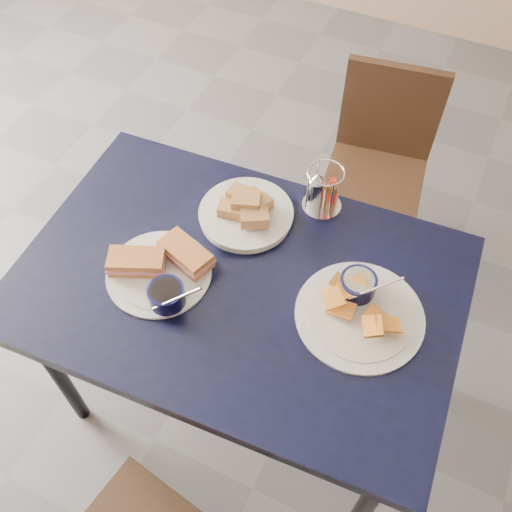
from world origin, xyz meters
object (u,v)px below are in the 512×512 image
at_px(chair_far, 383,154).
at_px(condiment_caddy, 322,191).
at_px(dining_table, 239,295).
at_px(bread_basket, 246,212).
at_px(sandwich_plate, 162,270).
at_px(plantain_plate, 359,306).

xyz_separation_m(chair_far, condiment_caddy, (-0.05, -0.61, 0.37)).
height_order(dining_table, bread_basket, bread_basket).
bearing_deg(dining_table, sandwich_plate, -158.71).
relative_size(dining_table, sandwich_plate, 3.83).
height_order(chair_far, sandwich_plate, sandwich_plate).
distance_m(sandwich_plate, plantain_plate, 0.50).
distance_m(plantain_plate, bread_basket, 0.40).
distance_m(chair_far, plantain_plate, 0.96).
bearing_deg(bread_basket, dining_table, -69.61).
relative_size(chair_far, bread_basket, 3.02).
height_order(sandwich_plate, bread_basket, sandwich_plate).
bearing_deg(condiment_caddy, bread_basket, -142.25).
xyz_separation_m(sandwich_plate, condiment_caddy, (0.27, 0.39, 0.03)).
relative_size(chair_far, plantain_plate, 2.45).
bearing_deg(condiment_caddy, chair_far, 85.68).
bearing_deg(bread_basket, plantain_plate, -21.49).
distance_m(chair_far, sandwich_plate, 1.11).
distance_m(dining_table, plantain_plate, 0.32).
bearing_deg(chair_far, sandwich_plate, -107.73).
height_order(plantain_plate, bread_basket, plantain_plate).
bearing_deg(dining_table, bread_basket, 110.39).
bearing_deg(condiment_caddy, plantain_plate, -52.92).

